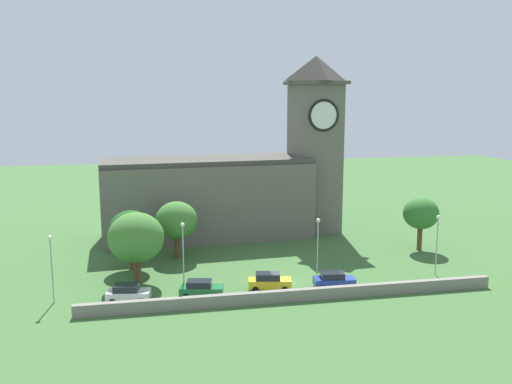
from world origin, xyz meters
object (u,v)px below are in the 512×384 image
object	(u,v)px
car_green	(201,288)
car_yellow	(269,282)
car_blue	(334,280)
streetlamp_west_mid	(183,246)
tree_riverside_east	(136,238)
streetlamp_central	(318,240)
tree_by_tower	(421,214)
tree_churchyard	(131,230)
tree_riverside_west	(177,220)
church	(235,184)
car_white	(128,293)
streetlamp_west_end	(51,258)
streetlamp_east_mid	(437,235)

from	to	relation	value
car_green	car_yellow	distance (m)	7.33
car_blue	streetlamp_west_mid	xyz separation A→B (m)	(-15.87, 1.91, 4.07)
car_yellow	tree_riverside_east	world-z (taller)	tree_riverside_east
streetlamp_central	tree_by_tower	size ratio (longest dim) A/B	1.01
streetlamp_west_mid	tree_churchyard	bearing A→B (deg)	121.61
tree_riverside_west	tree_by_tower	size ratio (longest dim) A/B	1.02
church	car_white	bearing A→B (deg)	-121.33
tree_riverside_west	church	bearing A→B (deg)	47.83
streetlamp_west_end	car_white	bearing A→B (deg)	-8.85
car_white	streetlamp_east_mid	distance (m)	34.81
car_yellow	streetlamp_central	distance (m)	7.14
streetlamp_west_end	streetlamp_west_mid	bearing A→B (deg)	2.08
tree_churchyard	streetlamp_west_end	bearing A→B (deg)	-127.99
car_white	streetlamp_west_end	xyz separation A→B (m)	(-7.28, 1.13, 3.72)
car_green	streetlamp_east_mid	distance (m)	27.57
car_white	tree_riverside_west	world-z (taller)	tree_riverside_west
streetlamp_west_mid	tree_riverside_east	xyz separation A→B (m)	(-4.84, 3.70, 0.22)
car_yellow	tree_by_tower	world-z (taller)	tree_by_tower
streetlamp_east_mid	tree_riverside_east	xyz separation A→B (m)	(-33.71, 3.71, 0.48)
car_blue	streetlamp_central	world-z (taller)	streetlamp_central
streetlamp_east_mid	tree_churchyard	xyz separation A→B (m)	(-34.43, 9.04, 0.09)
car_blue	streetlamp_west_end	world-z (taller)	streetlamp_west_end
car_green	tree_by_tower	size ratio (longest dim) A/B	0.66
streetlamp_west_end	tree_riverside_west	distance (m)	18.52
tree_churchyard	streetlamp_central	bearing A→B (deg)	-23.07
car_blue	tree_churchyard	distance (m)	24.38
tree_riverside_east	car_yellow	bearing A→B (deg)	-19.56
streetlamp_central	tree_by_tower	xyz separation A→B (m)	(17.34, 9.55, 0.18)
car_white	streetlamp_east_mid	world-z (taller)	streetlamp_east_mid
car_green	tree_churchyard	bearing A→B (deg)	123.84
car_yellow	streetlamp_west_end	xyz separation A→B (m)	(-21.91, 0.72, 3.67)
car_yellow	car_blue	size ratio (longest dim) A/B	1.05
car_green	streetlamp_central	world-z (taller)	streetlamp_central
car_white	tree_churchyard	distance (m)	11.33
car_blue	streetlamp_east_mid	xyz separation A→B (m)	(13.00, 1.90, 3.81)
car_yellow	car_white	bearing A→B (deg)	-178.40
car_green	tree_churchyard	distance (m)	13.47
car_white	car_green	size ratio (longest dim) A/B	0.96
tree_riverside_west	tree_by_tower	xyz separation A→B (m)	(32.07, -2.78, 0.11)
car_white	streetlamp_central	bearing A→B (deg)	5.56
church	car_yellow	size ratio (longest dim) A/B	7.49
car_blue	tree_by_tower	xyz separation A→B (m)	(16.21, 11.85, 4.09)
car_white	tree_riverside_east	distance (m)	6.88
tree_by_tower	car_yellow	bearing A→B (deg)	-154.31
car_white	car_green	distance (m)	7.32
car_white	car_blue	distance (m)	21.57
streetlamp_west_end	streetlamp_east_mid	world-z (taller)	streetlamp_east_mid
car_yellow	streetlamp_west_mid	distance (m)	9.87
church	streetlamp_west_mid	world-z (taller)	church
car_yellow	streetlamp_west_mid	size ratio (longest dim) A/B	0.64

